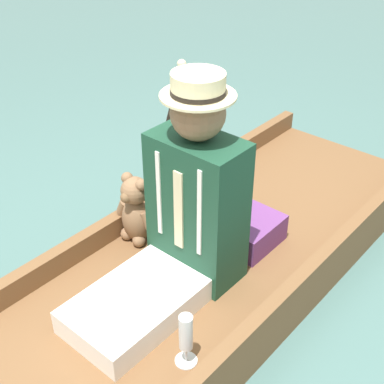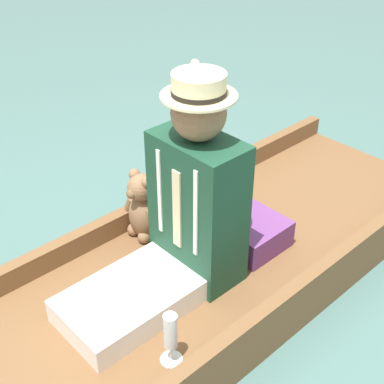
{
  "view_description": "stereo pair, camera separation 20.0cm",
  "coord_description": "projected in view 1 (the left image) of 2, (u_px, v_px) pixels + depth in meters",
  "views": [
    {
      "loc": [
        -1.19,
        1.21,
        1.76
      ],
      "look_at": [
        -0.01,
        -0.15,
        0.58
      ],
      "focal_mm": 50.0,
      "sensor_mm": 36.0,
      "label": 1
    },
    {
      "loc": [
        -1.33,
        1.07,
        1.76
      ],
      "look_at": [
        -0.01,
        -0.15,
        0.58
      ],
      "focal_mm": 50.0,
      "sensor_mm": 36.0,
      "label": 2
    }
  ],
  "objects": [
    {
      "name": "teddy_bear",
      "position": [
        136.0,
        211.0,
        2.49
      ],
      "size": [
        0.25,
        0.15,
        0.36
      ],
      "color": "#846042",
      "rests_on": "punt_boat"
    },
    {
      "name": "ground_plane",
      "position": [
        168.0,
        315.0,
        2.38
      ],
      "size": [
        16.0,
        16.0,
        0.0
      ],
      "primitive_type": "plane",
      "color": "#476B66"
    },
    {
      "name": "wine_glass",
      "position": [
        186.0,
        335.0,
        1.89
      ],
      "size": [
        0.08,
        0.08,
        0.23
      ],
      "color": "silver",
      "rests_on": "punt_boat"
    },
    {
      "name": "punt_boat",
      "position": [
        167.0,
        300.0,
        2.33
      ],
      "size": [
        0.95,
        3.36,
        0.27
      ],
      "color": "brown",
      "rests_on": "ground_plane"
    },
    {
      "name": "seated_person",
      "position": [
        183.0,
        215.0,
        2.16
      ],
      "size": [
        0.39,
        0.8,
        0.92
      ],
      "rotation": [
        0.0,
        0.0,
        0.2
      ],
      "color": "white",
      "rests_on": "punt_boat"
    },
    {
      "name": "seat_cushion",
      "position": [
        235.0,
        224.0,
        2.57
      ],
      "size": [
        0.41,
        0.28,
        0.13
      ],
      "color": "#6B3875",
      "rests_on": "punt_boat"
    },
    {
      "name": "walking_cane",
      "position": [
        165.0,
        133.0,
        2.51
      ],
      "size": [
        0.04,
        0.34,
        0.79
      ],
      "color": "black",
      "rests_on": "punt_boat"
    }
  ]
}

